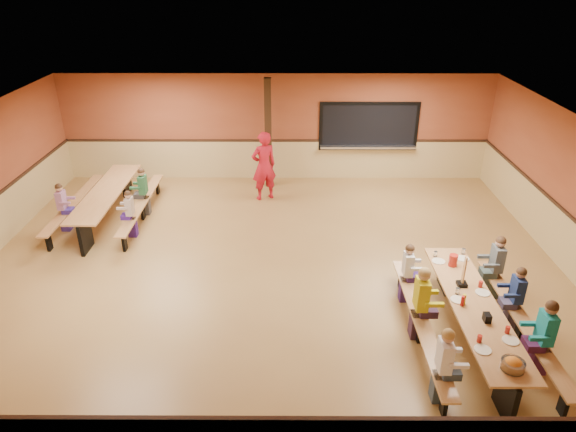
{
  "coord_description": "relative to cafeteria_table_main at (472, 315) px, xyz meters",
  "views": [
    {
      "loc": [
        0.39,
        -9.05,
        5.63
      ],
      "look_at": [
        0.35,
        0.07,
        1.15
      ],
      "focal_mm": 32.0,
      "sensor_mm": 36.0,
      "label": 1
    }
  ],
  "objects": [
    {
      "name": "punch_pitcher",
      "position": [
        -0.02,
        1.16,
        0.32
      ],
      "size": [
        0.16,
        0.16,
        0.22
      ],
      "primitive_type": "cylinder",
      "color": "#AD2017",
      "rests_on": "cafeteria_table_main"
    },
    {
      "name": "seated_child_teal_right",
      "position": [
        0.83,
        -0.7,
        0.11
      ],
      "size": [
        0.4,
        0.33,
        1.27
      ],
      "primitive_type": null,
      "color": "teal",
      "rests_on": "ground"
    },
    {
      "name": "seated_child_navy_right",
      "position": [
        0.83,
        0.35,
        0.07
      ],
      "size": [
        0.36,
        0.29,
        1.18
      ],
      "primitive_type": null,
      "color": "navy",
      "rests_on": "ground"
    },
    {
      "name": "seated_child_tan_sec",
      "position": [
        -6.57,
        3.64,
        0.03
      ],
      "size": [
        0.32,
        0.26,
        1.11
      ],
      "primitive_type": null,
      "color": "#B49F92",
      "rests_on": "ground"
    },
    {
      "name": "seated_child_char_right",
      "position": [
        0.83,
        1.29,
        0.1
      ],
      "size": [
        0.39,
        0.32,
        1.24
      ],
      "primitive_type": null,
      "color": "#4A5154",
      "rests_on": "ground"
    },
    {
      "name": "kitchen_pass_through",
      "position": [
        -0.75,
        7.24,
        0.96
      ],
      "size": [
        2.78,
        0.28,
        1.38
      ],
      "color": "black",
      "rests_on": "ground"
    },
    {
      "name": "seated_child_grey_left",
      "position": [
        -0.83,
        1.15,
        0.05
      ],
      "size": [
        0.34,
        0.28,
        1.16
      ],
      "primitive_type": null,
      "color": "silver",
      "rests_on": "ground"
    },
    {
      "name": "standing_woman",
      "position": [
        -3.64,
        5.76,
        0.39
      ],
      "size": [
        0.79,
        0.68,
        1.84
      ],
      "primitive_type": "imported",
      "rotation": [
        0.0,
        0.0,
        3.58
      ],
      "color": "#B51425",
      "rests_on": "ground"
    },
    {
      "name": "cafeteria_table_second",
      "position": [
        -7.39,
        4.53,
        0.0
      ],
      "size": [
        1.91,
        3.7,
        0.74
      ],
      "color": "#AD7744",
      "rests_on": "ground"
    },
    {
      "name": "seated_adult_yellow",
      "position": [
        -0.83,
        0.12,
        0.13
      ],
      "size": [
        0.42,
        0.34,
        1.31
      ],
      "primitive_type": null,
      "color": "gold",
      "rests_on": "ground"
    },
    {
      "name": "condiment_ketchup",
      "position": [
        -0.21,
        -0.04,
        0.3
      ],
      "size": [
        0.06,
        0.06,
        0.17
      ],
      "primitive_type": "cylinder",
      "color": "#B2140F",
      "rests_on": "cafeteria_table_main"
    },
    {
      "name": "cafeteria_table_main",
      "position": [
        0.0,
        0.0,
        0.0
      ],
      "size": [
        1.91,
        3.7,
        0.74
      ],
      "color": "#AD7744",
      "rests_on": "ground"
    },
    {
      "name": "room_envelope",
      "position": [
        -3.35,
        2.28,
        0.16
      ],
      "size": [
        12.04,
        10.04,
        3.02
      ],
      "color": "brown",
      "rests_on": "ground"
    },
    {
      "name": "napkin_dispenser",
      "position": [
        0.04,
        -0.44,
        0.28
      ],
      "size": [
        0.1,
        0.14,
        0.13
      ],
      "primitive_type": "cube",
      "color": "black",
      "rests_on": "cafeteria_table_main"
    },
    {
      "name": "seated_child_white_left",
      "position": [
        -0.83,
        -1.28,
        0.08
      ],
      "size": [
        0.37,
        0.31,
        1.22
      ],
      "primitive_type": null,
      "color": "white",
      "rests_on": "ground"
    },
    {
      "name": "seated_child_purple_sec",
      "position": [
        -8.22,
        3.93,
        0.05
      ],
      "size": [
        0.34,
        0.28,
        1.15
      ],
      "primitive_type": null,
      "color": "#9D668E",
      "rests_on": "ground"
    },
    {
      "name": "condiment_mustard",
      "position": [
        -0.17,
        0.01,
        0.3
      ],
      "size": [
        0.06,
        0.06,
        0.17
      ],
      "primitive_type": "cylinder",
      "color": "yellow",
      "rests_on": "cafeteria_table_main"
    },
    {
      "name": "place_settings",
      "position": [
        0.0,
        0.0,
        0.27
      ],
      "size": [
        0.65,
        3.3,
        0.11
      ],
      "primitive_type": null,
      "color": "beige",
      "rests_on": "cafeteria_table_main"
    },
    {
      "name": "seated_child_green_sec",
      "position": [
        -6.57,
        4.81,
        0.07
      ],
      "size": [
        0.36,
        0.3,
        1.19
      ],
      "primitive_type": null,
      "color": "#2A683F",
      "rests_on": "ground"
    },
    {
      "name": "chip_bowl",
      "position": [
        0.04,
        -1.47,
        0.29
      ],
      "size": [
        0.32,
        0.32,
        0.15
      ],
      "primitive_type": null,
      "color": "orange",
      "rests_on": "cafeteria_table_main"
    },
    {
      "name": "ground",
      "position": [
        -3.35,
        2.28,
        -0.53
      ],
      "size": [
        12.0,
        12.0,
        0.0
      ],
      "primitive_type": "plane",
      "color": "olive",
      "rests_on": "ground"
    },
    {
      "name": "table_paddle",
      "position": [
        -0.05,
        0.52,
        0.35
      ],
      "size": [
        0.16,
        0.16,
        0.56
      ],
      "color": "black",
      "rests_on": "cafeteria_table_main"
    },
    {
      "name": "structural_post",
      "position": [
        -3.55,
        6.68,
        0.97
      ],
      "size": [
        0.18,
        0.18,
        3.0
      ],
      "primitive_type": "cube",
      "color": "black",
      "rests_on": "ground"
    }
  ]
}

